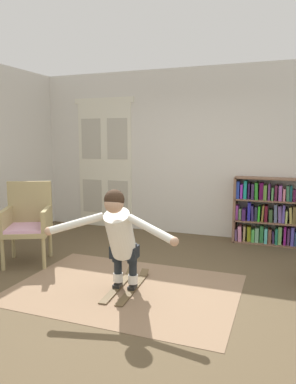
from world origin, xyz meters
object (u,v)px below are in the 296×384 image
(bookshelf, at_px, (275,215))
(wicker_chair, at_px, (28,220))
(skis_pair, at_px, (127,286))
(person_skier, at_px, (120,233))

(bookshelf, bearing_deg, wicker_chair, -146.84)
(wicker_chair, xyz_separation_m, skis_pair, (1.64, -0.36, -0.56))
(wicker_chair, height_order, skis_pair, wicker_chair)
(skis_pair, distance_m, person_skier, 0.70)
(bookshelf, relative_size, skis_pair, 1.46)
(bookshelf, bearing_deg, skis_pair, -122.27)
(bookshelf, distance_m, person_skier, 3.04)
(bookshelf, relative_size, wicker_chair, 1.28)
(person_skier, bearing_deg, skis_pair, 93.96)
(wicker_chair, height_order, person_skier, person_skier)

